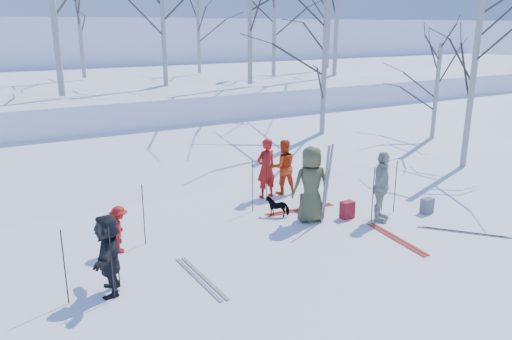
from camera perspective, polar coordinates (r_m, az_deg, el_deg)
ground at (r=10.77m, az=4.06°, el=-8.59°), size 120.00×120.00×0.00m
snow_ramp at (r=16.63m, az=-9.56°, el=0.74°), size 70.00×9.49×4.12m
snow_plateau at (r=25.91m, az=-17.65°, el=7.62°), size 70.00×18.00×2.20m
far_hill at (r=46.46m, az=-23.77°, el=11.72°), size 90.00×30.00×6.00m
skier_olive_center at (r=11.81m, az=6.30°, el=-1.65°), size 1.01×0.79×1.83m
skier_red_north at (r=13.41m, az=1.16°, el=0.20°), size 0.64×0.45×1.64m
skier_redor_behind at (r=13.77m, az=3.13°, el=0.36°), size 0.88×0.77×1.53m
skier_red_seated at (r=10.64m, az=-15.32°, el=-6.56°), size 0.54×0.72×0.99m
skier_cream_east at (r=12.13m, az=14.12°, el=-1.87°), size 1.05×0.92×1.70m
skier_grey_west at (r=9.05m, az=-16.51°, el=-9.20°), size 0.80×1.42×1.45m
dog at (r=12.28m, az=2.50°, el=-4.15°), size 0.62×0.56×0.49m
upright_ski_left at (r=11.71m, az=7.93°, el=-1.67°), size 0.11×0.17×1.90m
upright_ski_right at (r=11.88m, az=8.19°, el=-1.42°), size 0.14×0.23×1.89m
ski_pair_a at (r=12.76m, az=5.07°, el=-4.52°), size 0.51×1.93×0.02m
ski_pair_b at (r=9.50m, az=-6.35°, el=-12.18°), size 0.31×1.91×0.02m
ski_pair_c at (r=11.46m, az=15.76°, el=-7.58°), size 0.61×1.94×0.02m
ski_pair_d at (r=12.30m, az=22.66°, el=-6.58°), size 2.08×2.10×0.02m
ski_pole_a at (r=12.83m, az=15.63°, el=-1.85°), size 0.02×0.02×1.34m
ski_pole_b at (r=10.82m, az=-12.73°, el=-4.99°), size 0.02×0.02×1.34m
ski_pole_c at (r=8.84m, az=-16.16°, el=-10.22°), size 0.02×0.02×1.34m
ski_pole_d at (r=12.09m, az=13.22°, el=-2.77°), size 0.02×0.02×1.34m
ski_pole_e at (r=12.85m, az=14.33°, el=-1.72°), size 0.02×0.02×1.34m
ski_pole_f at (r=12.41m, az=-0.39°, el=-1.84°), size 0.02×0.02×1.34m
ski_pole_g at (r=8.95m, az=-21.03°, el=-10.34°), size 0.02×0.02×1.34m
ski_pole_h at (r=13.15m, az=1.21°, el=-0.80°), size 0.02×0.02×1.34m
ski_pole_i at (r=9.20m, az=-15.59°, el=-9.08°), size 0.02×0.02×1.34m
backpack_red at (r=12.33m, az=10.39°, el=-4.50°), size 0.32×0.22×0.42m
backpack_grey at (r=13.17m, az=18.96°, el=-3.87°), size 0.30×0.20×0.38m
backpack_dark at (r=12.79m, az=5.97°, el=-3.60°), size 0.34×0.24×0.40m
birch_plateau_a at (r=26.24m, az=-6.61°, el=15.73°), size 3.63×3.63×4.32m
birch_plateau_d at (r=24.26m, az=2.09°, el=16.80°), size 4.22×4.22×5.17m
birch_plateau_e at (r=28.99m, az=8.38°, el=18.05°), size 5.30×5.30×6.71m
birch_plateau_i at (r=24.59m, az=-19.57°, el=15.86°), size 4.19×4.19×5.13m
birch_plateau_j at (r=20.72m, az=-0.71°, el=17.72°), size 4.62×4.62×5.75m
birch_plateau_k at (r=20.65m, az=-10.64°, el=17.13°), size 4.46×4.46×5.51m
birch_edge_b at (r=17.44m, az=23.56°, el=9.62°), size 4.69×4.69×5.84m
birch_edge_c at (r=20.53m, az=19.88°, el=8.05°), size 3.33×3.33×3.90m
birch_edge_e at (r=18.36m, az=7.77°, el=10.64°), size 4.50×4.50×5.58m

